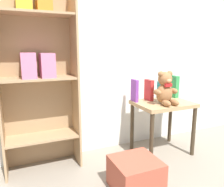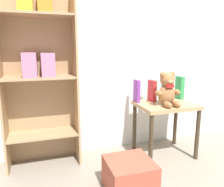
{
  "view_description": "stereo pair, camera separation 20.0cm",
  "coord_description": "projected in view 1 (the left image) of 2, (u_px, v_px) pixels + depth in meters",
  "views": [
    {
      "loc": [
        -1.03,
        -0.6,
        1.06
      ],
      "look_at": [
        -0.24,
        1.2,
        0.66
      ],
      "focal_mm": 35.0,
      "sensor_mm": 36.0,
      "label": 1
    },
    {
      "loc": [
        -0.84,
        -0.67,
        1.06
      ],
      "look_at": [
        -0.24,
        1.2,
        0.66
      ],
      "focal_mm": 35.0,
      "sensor_mm": 36.0,
      "label": 2
    }
  ],
  "objects": [
    {
      "name": "book_standing_teal",
      "position": [
        162.0,
        90.0,
        2.33
      ],
      "size": [
        0.04,
        0.14,
        0.18
      ],
      "primitive_type": "cube",
      "rotation": [
        0.0,
        0.0,
        0.03
      ],
      "color": "teal",
      "rests_on": "display_table"
    },
    {
      "name": "bookshelf_side",
      "position": [
        38.0,
        66.0,
        1.85
      ],
      "size": [
        0.64,
        0.28,
        1.64
      ],
      "color": "tan",
      "rests_on": "ground_plane"
    },
    {
      "name": "teddy_bear",
      "position": [
        165.0,
        89.0,
        2.1
      ],
      "size": [
        0.24,
        0.22,
        0.32
      ],
      "color": "#99663D",
      "rests_on": "display_table"
    },
    {
      "name": "book_standing_red",
      "position": [
        149.0,
        90.0,
        2.27
      ],
      "size": [
        0.04,
        0.12,
        0.21
      ],
      "primitive_type": "cube",
      "rotation": [
        0.0,
        0.0,
        -0.01
      ],
      "color": "red",
      "rests_on": "display_table"
    },
    {
      "name": "book_standing_green",
      "position": [
        174.0,
        86.0,
        2.4
      ],
      "size": [
        0.05,
        0.12,
        0.24
      ],
      "primitive_type": "cube",
      "rotation": [
        0.0,
        0.0,
        -0.04
      ],
      "color": "#33934C",
      "rests_on": "display_table"
    },
    {
      "name": "storage_bin",
      "position": [
        135.0,
        174.0,
        1.67
      ],
      "size": [
        0.35,
        0.34,
        0.24
      ],
      "color": "#AD4C38",
      "rests_on": "ground_plane"
    },
    {
      "name": "wall_back",
      "position": [
        121.0,
        31.0,
        2.26
      ],
      "size": [
        4.8,
        0.06,
        2.5
      ],
      "color": "silver",
      "rests_on": "ground_plane"
    },
    {
      "name": "display_table",
      "position": [
        163.0,
        111.0,
        2.22
      ],
      "size": [
        0.56,
        0.43,
        0.54
      ],
      "color": "tan",
      "rests_on": "ground_plane"
    },
    {
      "name": "book_standing_purple",
      "position": [
        135.0,
        91.0,
        2.21
      ],
      "size": [
        0.04,
        0.12,
        0.22
      ],
      "primitive_type": "cube",
      "rotation": [
        0.0,
        0.0,
        -0.04
      ],
      "color": "purple",
      "rests_on": "display_table"
    }
  ]
}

